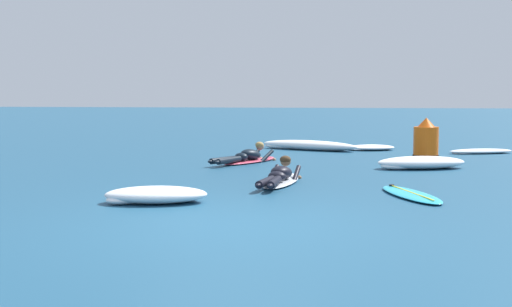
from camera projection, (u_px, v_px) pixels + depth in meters
The scene contains 10 objects.
ground_plane at pixel (296, 154), 18.43m from camera, with size 120.00×120.00×0.00m, color navy.
surfer_near at pixel (280, 177), 12.33m from camera, with size 0.77×2.50×0.54m.
surfer_far at pixel (247, 157), 16.05m from camera, with size 1.48×2.39×0.54m.
drifting_surfboard at pixel (410, 194), 10.85m from camera, with size 1.20×2.08×0.16m.
whitewater_front at pixel (309, 145), 19.72m from camera, with size 3.15×1.85×0.30m.
whitewater_mid_left at pixel (481, 151), 18.58m from camera, with size 1.99×1.19×0.14m.
whitewater_mid_right at pixel (371, 148), 19.73m from camera, with size 1.65×1.31×0.16m.
whitewater_back at pixel (421, 163), 14.83m from camera, with size 2.21×1.42×0.29m.
whitewater_far_band at pixel (156, 195), 10.19m from camera, with size 1.72×1.09×0.26m.
channel_marker_buoy at pixel (426, 143), 16.89m from camera, with size 0.67×0.67×1.09m.
Camera 1 is at (1.55, -8.32, 1.71)m, focal length 45.76 mm.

